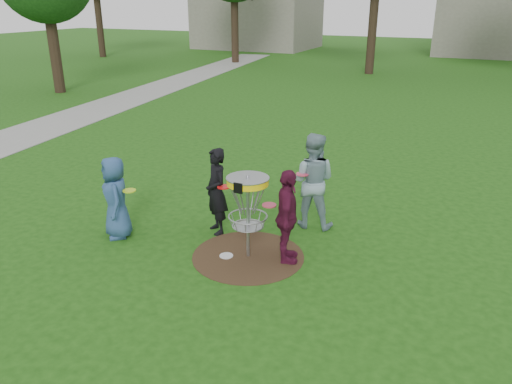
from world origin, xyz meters
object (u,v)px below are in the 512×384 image
at_px(player_maroon, 287,217).
at_px(disc_golf_basket, 248,197).
at_px(player_black, 216,191).
at_px(player_blue, 116,198).
at_px(player_grey, 312,181).

relative_size(player_maroon, disc_golf_basket, 1.09).
height_order(player_black, player_maroon, player_black).
distance_m(player_black, disc_golf_basket, 1.10).
height_order(player_blue, player_black, player_black).
relative_size(player_blue, player_grey, 0.83).
distance_m(player_blue, player_grey, 3.40).
xyz_separation_m(player_blue, player_black, (1.47, 0.86, 0.05)).
height_order(player_grey, player_maroon, player_grey).
relative_size(player_blue, player_black, 0.93).
relative_size(player_blue, player_maroon, 0.95).
distance_m(player_blue, player_black, 1.70).
bearing_deg(player_maroon, disc_golf_basket, 81.75).
xyz_separation_m(player_blue, player_maroon, (2.96, 0.40, 0.04)).
xyz_separation_m(player_grey, player_maroon, (0.09, -1.41, -0.11)).
distance_m(player_grey, player_maroon, 1.41).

